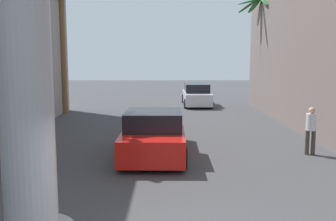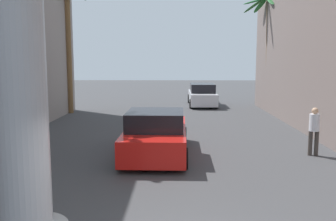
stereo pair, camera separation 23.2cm
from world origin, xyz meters
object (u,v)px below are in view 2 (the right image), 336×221
Objects in this scene: palm_tree_far_right at (269,40)px; car_far at (202,95)px; palm_tree_mid_left at (15,3)px; pedestrian_mid_right at (314,128)px; car_lead at (156,135)px; palm_tree_far_left at (68,41)px.

car_far is at bearing 146.89° from palm_tree_far_right.
palm_tree_mid_left reaches higher than car_far.
pedestrian_mid_right reaches higher than car_far.
car_lead is 14.25m from car_far.
car_far is 0.64× the size of palm_tree_far_left.
car_lead is 0.66× the size of palm_tree_far_left.
car_lead is at bearing -59.94° from palm_tree_far_left.
car_lead is 7.45m from palm_tree_mid_left.
car_lead is at bearing -119.47° from palm_tree_far_right.
car_far is 14.28m from pedestrian_mid_right.
car_lead is 1.03× the size of car_far.
palm_tree_far_left is (-5.84, 10.09, 3.68)m from car_lead.
palm_tree_far_right is 4.35× the size of pedestrian_mid_right.
palm_tree_far_left reaches higher than car_lead.
pedestrian_mid_right is (11.20, -10.06, -3.42)m from palm_tree_far_left.
palm_tree_far_left reaches higher than palm_tree_far_right.
palm_tree_far_left is at bearing -154.80° from car_far.
pedestrian_mid_right is at bearing -78.50° from car_far.
car_lead is 13.68m from palm_tree_far_right.
palm_tree_mid_left is at bearing -141.42° from palm_tree_far_right.
palm_tree_far_left is 12.38m from palm_tree_far_right.
palm_tree_far_left is at bearing -173.72° from palm_tree_far_right.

